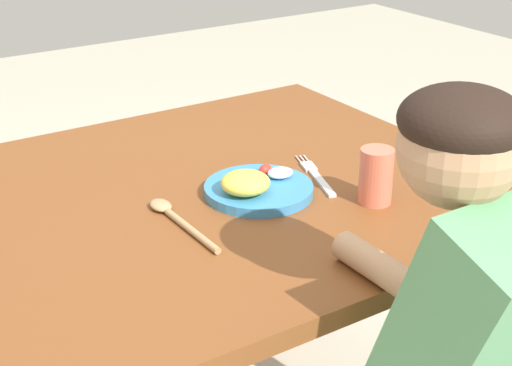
% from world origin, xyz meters
% --- Properties ---
extents(dining_table, '(1.19, 0.93, 0.76)m').
position_xyz_m(dining_table, '(0.00, 0.00, 0.67)').
color(dining_table, brown).
rests_on(dining_table, ground_plane).
extents(plate, '(0.21, 0.21, 0.06)m').
position_xyz_m(plate, '(0.11, -0.07, 0.78)').
color(plate, '#3782BE').
rests_on(plate, dining_table).
extents(fork, '(0.08, 0.20, 0.01)m').
position_xyz_m(fork, '(0.26, -0.07, 0.76)').
color(fork, silver).
rests_on(fork, dining_table).
extents(spoon, '(0.04, 0.23, 0.02)m').
position_xyz_m(spoon, '(-0.07, -0.08, 0.76)').
color(spoon, tan).
rests_on(spoon, dining_table).
extents(drinking_cup, '(0.06, 0.06, 0.11)m').
position_xyz_m(drinking_cup, '(0.28, -0.22, 0.81)').
color(drinking_cup, '#E16B52').
rests_on(drinking_cup, dining_table).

